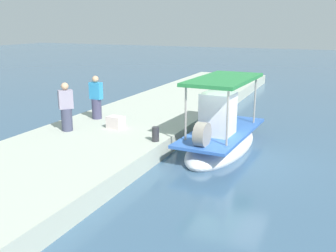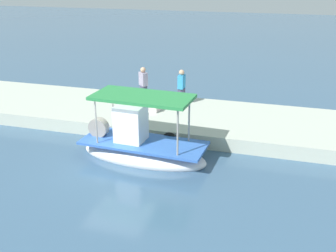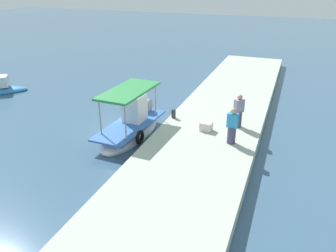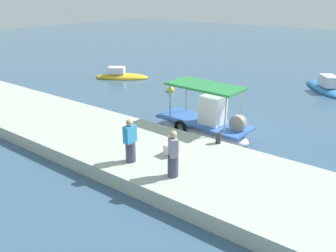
% 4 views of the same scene
% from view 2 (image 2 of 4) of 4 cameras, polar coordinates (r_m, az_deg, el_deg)
% --- Properties ---
extents(ground_plane, '(120.00, 120.00, 0.00)m').
position_cam_2_polar(ground_plane, '(16.12, -7.14, -5.02)').
color(ground_plane, '#3B5A77').
extents(dock_quay, '(36.00, 5.12, 0.62)m').
position_cam_2_polar(dock_quay, '(19.98, -1.93, 1.44)').
color(dock_quay, '#B3BAAA').
rests_on(dock_quay, ground_plane).
extents(main_fishing_boat, '(5.27, 2.15, 2.99)m').
position_cam_2_polar(main_fishing_boat, '(16.11, -3.79, -2.86)').
color(main_fishing_boat, white).
rests_on(main_fishing_boat, ground_plane).
extents(fisherman_near_bollard, '(0.41, 0.52, 1.79)m').
position_cam_2_polar(fisherman_near_bollard, '(20.60, 1.91, 5.33)').
color(fisherman_near_bollard, '#403F5E').
rests_on(fisherman_near_bollard, dock_quay).
extents(fisherman_by_crate, '(0.56, 0.56, 1.79)m').
position_cam_2_polar(fisherman_by_crate, '(21.14, -3.50, 5.72)').
color(fisherman_by_crate, '#3F425C').
rests_on(fisherman_by_crate, dock_quay).
extents(mooring_bollard, '(0.24, 0.24, 0.50)m').
position_cam_2_polar(mooring_bollard, '(18.12, -7.06, 1.02)').
color(mooring_bollard, '#2D2D33').
rests_on(mooring_bollard, dock_quay).
extents(cargo_crate, '(0.54, 0.64, 0.45)m').
position_cam_2_polar(cargo_crate, '(19.68, -1.94, 2.76)').
color(cargo_crate, beige).
rests_on(cargo_crate, dock_quay).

